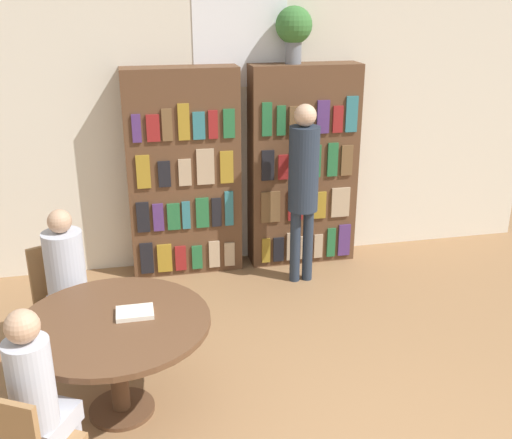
% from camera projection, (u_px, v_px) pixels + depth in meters
% --- Properties ---
extents(wall_back, '(6.40, 0.07, 3.00)m').
position_uv_depth(wall_back, '(240.00, 116.00, 5.93)').
color(wall_back, beige).
rests_on(wall_back, ground_plane).
extents(bookshelf_left, '(1.08, 0.34, 2.02)m').
position_uv_depth(bookshelf_left, '(184.00, 174.00, 5.81)').
color(bookshelf_left, brown).
rests_on(bookshelf_left, ground_plane).
extents(bookshelf_right, '(1.08, 0.34, 2.02)m').
position_uv_depth(bookshelf_right, '(303.00, 167.00, 6.05)').
color(bookshelf_right, brown).
rests_on(bookshelf_right, ground_plane).
extents(flower_vase, '(0.34, 0.34, 0.52)m').
position_uv_depth(flower_vase, '(294.00, 28.00, 5.55)').
color(flower_vase, slate).
rests_on(flower_vase, bookshelf_right).
extents(reading_table, '(1.24, 1.24, 0.70)m').
position_uv_depth(reading_table, '(115.00, 335.00, 3.85)').
color(reading_table, brown).
rests_on(reading_table, ground_plane).
extents(chair_left_side, '(0.53, 0.53, 0.87)m').
position_uv_depth(chair_left_side, '(63.00, 295.00, 4.60)').
color(chair_left_side, olive).
rests_on(chair_left_side, ground_plane).
extents(seated_reader_left, '(0.40, 0.42, 1.21)m').
position_uv_depth(seated_reader_left, '(68.00, 278.00, 4.40)').
color(seated_reader_left, '#B2B7C6').
rests_on(seated_reader_left, ground_plane).
extents(seated_reader_right, '(0.36, 0.39, 1.22)m').
position_uv_depth(seated_reader_right, '(40.00, 397.00, 3.13)').
color(seated_reader_right, '#B2B7C6').
rests_on(seated_reader_right, ground_plane).
extents(librarian_standing, '(0.28, 0.55, 1.73)m').
position_uv_depth(librarian_standing, '(303.00, 177.00, 5.55)').
color(librarian_standing, '#232D3D').
rests_on(librarian_standing, ground_plane).
extents(open_book_on_table, '(0.24, 0.18, 0.03)m').
position_uv_depth(open_book_on_table, '(135.00, 313.00, 3.87)').
color(open_book_on_table, silver).
rests_on(open_book_on_table, reading_table).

